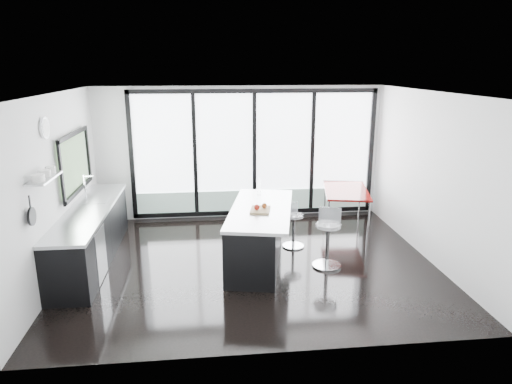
{
  "coord_description": "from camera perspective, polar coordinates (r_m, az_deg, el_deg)",
  "views": [
    {
      "loc": [
        -0.7,
        -7.02,
        3.21
      ],
      "look_at": [
        0.1,
        0.3,
        1.15
      ],
      "focal_mm": 32.0,
      "sensor_mm": 36.0,
      "label": 1
    }
  ],
  "objects": [
    {
      "name": "counter_cabinets",
      "position": [
        8.15,
        -19.92,
        -5.03
      ],
      "size": [
        0.69,
        3.24,
        1.36
      ],
      "color": "black",
      "rests_on": "floor"
    },
    {
      "name": "island",
      "position": [
        7.66,
        0.06,
        -5.27
      ],
      "size": [
        1.42,
        2.45,
        1.22
      ],
      "color": "black",
      "rests_on": "floor"
    },
    {
      "name": "wall_front",
      "position": [
        4.92,
        2.41,
        -5.96
      ],
      "size": [
        6.0,
        0.0,
        2.8
      ],
      "primitive_type": "cube",
      "color": "silver",
      "rests_on": "ground"
    },
    {
      "name": "wall_back",
      "position": [
        9.73,
        -0.39,
        4.13
      ],
      "size": [
        6.0,
        0.09,
        2.8
      ],
      "color": "silver",
      "rests_on": "ground"
    },
    {
      "name": "wall_right",
      "position": [
        8.14,
        21.0,
        1.73
      ],
      "size": [
        0.0,
        5.0,
        2.8
      ],
      "primitive_type": "cube",
      "color": "silver",
      "rests_on": "ground"
    },
    {
      "name": "bar_stool_near",
      "position": [
        7.57,
        8.92,
        -6.58
      ],
      "size": [
        0.61,
        0.61,
        0.75
      ],
      "primitive_type": "cylinder",
      "rotation": [
        0.0,
        0.0,
        -0.39
      ],
      "color": "silver",
      "rests_on": "floor"
    },
    {
      "name": "wall_left",
      "position": [
        7.81,
        -23.01,
        2.19
      ],
      "size": [
        0.26,
        5.0,
        2.8
      ],
      "color": "silver",
      "rests_on": "ground"
    },
    {
      "name": "bar_stool_far",
      "position": [
        8.32,
        4.72,
        -4.83
      ],
      "size": [
        0.49,
        0.49,
        0.62
      ],
      "primitive_type": "cylinder",
      "rotation": [
        0.0,
        0.0,
        0.32
      ],
      "color": "silver",
      "rests_on": "floor"
    },
    {
      "name": "ceiling",
      "position": [
        7.07,
        -0.55,
        12.3
      ],
      "size": [
        6.0,
        5.0,
        0.0
      ],
      "primitive_type": "cube",
      "color": "white",
      "rests_on": "wall_back"
    },
    {
      "name": "floor",
      "position": [
        7.75,
        -0.5,
        -8.84
      ],
      "size": [
        6.0,
        5.0,
        0.0
      ],
      "primitive_type": "cube",
      "color": "black",
      "rests_on": "ground"
    },
    {
      "name": "red_table",
      "position": [
        9.45,
        11.08,
        -2.02
      ],
      "size": [
        1.12,
        1.61,
        0.79
      ],
      "primitive_type": "cube",
      "rotation": [
        0.0,
        0.0,
        -0.2
      ],
      "color": "maroon",
      "rests_on": "floor"
    }
  ]
}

